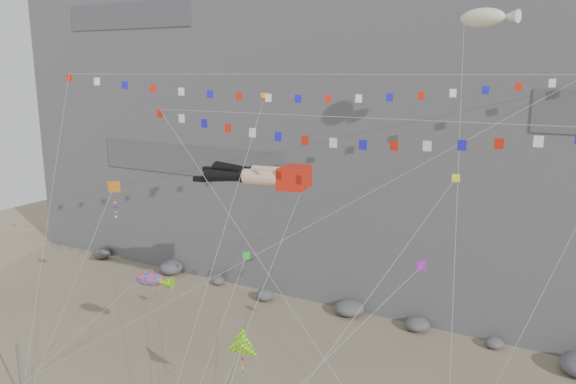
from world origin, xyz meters
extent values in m
cube|color=slate|center=(0.00, 32.00, 25.00)|extent=(80.00, 28.00, 50.00)
cylinder|color=gray|center=(-12.88, -5.43, 2.11)|extent=(0.12, 0.12, 4.21)
cube|color=red|center=(-0.12, 7.24, 13.80)|extent=(2.16, 2.70, 1.44)
cylinder|color=#E3AB8E|center=(-2.07, 6.18, 13.80)|extent=(2.58, 1.46, 1.06)
sphere|color=black|center=(-3.27, 5.97, 13.80)|extent=(0.97, 0.97, 0.97)
cone|color=black|center=(-4.68, 5.72, 13.72)|extent=(3.01, 1.37, 0.99)
cube|color=black|center=(-6.59, 5.39, 13.40)|extent=(1.00, 0.57, 0.35)
cylinder|color=#E3AB8E|center=(-2.32, 7.59, 13.80)|extent=(2.58, 1.46, 1.06)
sphere|color=black|center=(-3.51, 7.38, 13.80)|extent=(0.97, 0.97, 0.97)
cone|color=black|center=(-4.93, 7.14, 13.94)|extent=(3.03, 1.37, 1.06)
cube|color=black|center=(-6.83, 6.81, 13.84)|extent=(1.00, 0.57, 0.35)
cylinder|color=gray|center=(0.49, 0.22, 6.93)|extent=(0.03, 0.03, 19.70)
cylinder|color=gray|center=(-7.75, 3.31, 10.28)|extent=(0.03, 0.03, 28.87)
cube|color=gray|center=(-15.17, -3.66, 0.05)|extent=(0.16, 0.16, 0.10)
cylinder|color=gray|center=(8.71, 0.94, 9.17)|extent=(0.03, 0.03, 20.36)
cylinder|color=gray|center=(-13.24, -0.48, 6.39)|extent=(0.03, 0.03, 14.40)
cylinder|color=gray|center=(-11.11, -1.89, 3.63)|extent=(0.03, 0.03, 11.60)
cylinder|color=gray|center=(11.61, 5.24, 12.02)|extent=(0.03, 0.03, 28.13)
cylinder|color=gray|center=(-2.48, 1.42, 9.49)|extent=(0.03, 0.03, 24.93)
cylinder|color=gray|center=(5.18, 0.38, 4.81)|extent=(0.03, 0.03, 16.80)
cylinder|color=gray|center=(-0.85, -1.56, 4.63)|extent=(0.03, 0.03, 13.67)
cylinder|color=gray|center=(6.62, 0.73, 7.30)|extent=(0.03, 0.03, 22.41)
camera|label=1|loc=(17.51, -24.97, 21.01)|focal=35.00mm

